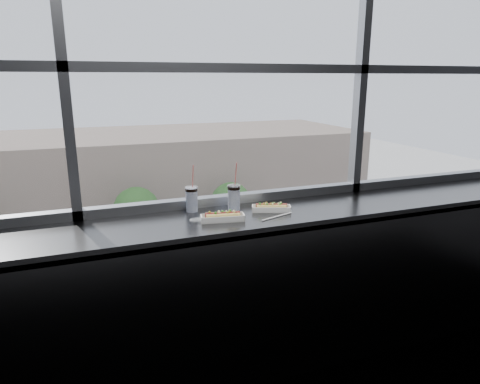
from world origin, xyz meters
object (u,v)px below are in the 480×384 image
object	(u,v)px
tree_center	(136,210)
soda_cup_right	(234,196)
loose_straw	(277,217)
pedestrian_c	(161,236)
soda_cup_left	(192,198)
car_far_b	(109,268)
tree_right	(231,203)
car_near_e	(370,286)
pedestrian_b	(87,253)
hotdog_tray_left	(223,217)
hotdog_tray_right	(271,208)
car_far_c	(277,245)
wrapper	(196,220)
car_near_c	(118,337)
pedestrian_d	(214,228)

from	to	relation	value
tree_center	soda_cup_right	bearing A→B (deg)	-95.06
loose_straw	pedestrian_c	distance (m)	31.74
soda_cup_left	loose_straw	bearing A→B (deg)	-33.65
car_far_b	tree_right	world-z (taller)	tree_right
car_near_e	car_far_b	bearing A→B (deg)	59.96
soda_cup_right	pedestrian_b	distance (m)	29.51
pedestrian_b	tree_right	world-z (taller)	tree_right
hotdog_tray_left	car_far_b	distance (m)	26.71
hotdog_tray_right	pedestrian_c	size ratio (longest dim) A/B	0.14
car_far_c	hotdog_tray_left	bearing A→B (deg)	155.14
pedestrian_c	loose_straw	bearing A→B (deg)	-98.08
tree_center	tree_right	bearing A→B (deg)	-0.00
hotdog_tray_left	soda_cup_left	size ratio (longest dim) A/B	0.89
car_far_b	tree_right	xyz separation A→B (m)	(9.74, 4.00, 2.27)
car_far_b	pedestrian_c	distance (m)	6.61
tree_center	tree_right	world-z (taller)	tree_center
wrapper	tree_right	size ratio (longest dim) A/B	0.02
pedestrian_b	car_near_c	bearing A→B (deg)	5.56
hotdog_tray_left	pedestrian_d	bearing A→B (deg)	83.30
hotdog_tray_left	hotdog_tray_right	xyz separation A→B (m)	(0.36, 0.07, -0.00)
tree_center	car_near_e	bearing A→B (deg)	-45.47
car_near_c	car_far_c	bearing A→B (deg)	-57.66
car_far_b	pedestrian_b	distance (m)	3.39
wrapper	car_far_c	size ratio (longest dim) A/B	0.02
hotdog_tray_left	pedestrian_c	world-z (taller)	hotdog_tray_left
soda_cup_right	tree_center	distance (m)	29.55
pedestrian_b	tree_center	xyz separation A→B (m)	(3.66, 0.85, 2.51)
soda_cup_left	pedestrian_d	bearing A→B (deg)	72.84
pedestrian_d	pedestrian_c	bearing A→B (deg)	90.43
soda_cup_left	car_far_c	bearing A→B (deg)	62.94
hotdog_tray_right	wrapper	distance (m)	0.51
car_near_c	car_far_c	distance (m)	14.52
soda_cup_left	pedestrian_d	world-z (taller)	soda_cup_left
hotdog_tray_right	car_near_c	world-z (taller)	hotdog_tray_right
soda_cup_right	loose_straw	xyz separation A→B (m)	(0.20, -0.24, -0.09)
hotdog_tray_right	soda_cup_left	bearing A→B (deg)	-179.68
hotdog_tray_left	soda_cup_right	world-z (taller)	soda_cup_right
car_far_c	tree_center	bearing A→B (deg)	68.99
hotdog_tray_left	car_near_c	world-z (taller)	hotdog_tray_left
tree_right	car_near_e	bearing A→B (deg)	-69.61
loose_straw	pedestrian_b	distance (m)	29.70
loose_straw	car_far_b	world-z (taller)	loose_straw
tree_right	wrapper	bearing A→B (deg)	-109.69
soda_cup_left	wrapper	bearing A→B (deg)	-97.56
soda_cup_left	car_far_b	size ratio (longest dim) A/B	0.05
hotdog_tray_left	loose_straw	size ratio (longest dim) A/B	1.09
tree_center	car_near_c	bearing A→B (deg)	-102.09
soda_cup_right	car_near_c	xyz separation A→B (m)	(-0.08, 16.16, -11.10)
hotdog_tray_left	car_near_e	world-z (taller)	hotdog_tray_left
pedestrian_d	hotdog_tray_left	bearing A→B (deg)	163.20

